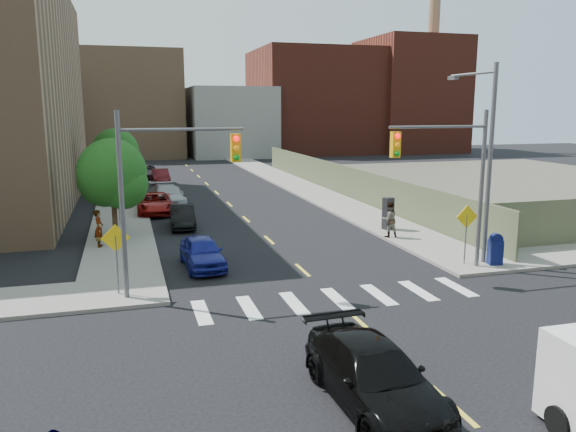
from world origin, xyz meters
TOP-DOWN VIEW (x-y plane):
  - ground at (0.00, 0.00)m, footprint 160.00×160.00m
  - sidewalk_nw at (-7.75, 41.50)m, footprint 3.50×73.00m
  - sidewalk_ne at (7.75, 41.50)m, footprint 3.50×73.00m
  - fence_north at (9.60, 28.00)m, footprint 0.12×44.00m
  - gravel_lot at (28.00, 30.00)m, footprint 36.00×42.00m
  - bg_bldg_west at (-22.00, 70.00)m, footprint 14.00×18.00m
  - bg_bldg_midwest at (-6.00, 72.00)m, footprint 14.00×16.00m
  - bg_bldg_center at (8.00, 70.00)m, footprint 12.00×16.00m
  - bg_bldg_east at (22.00, 72.00)m, footprint 18.00×18.00m
  - bg_bldg_fareast at (38.00, 70.00)m, footprint 14.00×16.00m
  - smokestack at (42.00, 70.00)m, footprint 1.80×1.80m
  - signal_nw at (-5.98, 6.00)m, footprint 4.59×0.30m
  - signal_ne at (5.98, 6.00)m, footprint 4.59×0.30m
  - streetlight_ne at (8.20, 6.90)m, footprint 0.25×3.70m
  - warn_sign_nw at (-7.80, 6.50)m, footprint 1.06×0.06m
  - warn_sign_ne at (7.20, 6.50)m, footprint 1.06×0.06m
  - warn_sign_midwest at (-7.80, 20.00)m, footprint 1.06×0.06m
  - tree_west_near at (-8.00, 16.05)m, footprint 3.66×3.64m
  - tree_west_far at (-8.00, 31.05)m, footprint 3.66×3.64m
  - parked_car_blue at (-4.20, 9.69)m, footprint 1.86×4.23m
  - parked_car_black at (-4.20, 18.60)m, footprint 1.59×4.11m
  - parked_car_red at (-5.48, 23.78)m, footprint 2.54×5.12m
  - parked_car_silver at (-4.49, 26.59)m, footprint 2.62×5.47m
  - parked_car_white at (-4.20, 26.52)m, footprint 2.06×4.49m
  - parked_car_maroon at (-4.22, 38.83)m, footprint 1.64×4.34m
  - parked_car_grey at (-5.50, 44.17)m, footprint 2.39×5.09m
  - black_sedan at (-1.82, -3.39)m, footprint 2.36×5.27m
  - mailbox at (8.43, 6.00)m, footprint 0.66×0.54m
  - payphone at (7.13, 14.13)m, footprint 0.64×0.57m
  - pedestrian_west at (-8.76, 14.40)m, footprint 0.51×0.73m
  - pedestrian_east at (6.30, 12.30)m, footprint 0.95×0.76m

SIDE VIEW (x-z plane):
  - ground at x=0.00m, z-range 0.00..0.00m
  - gravel_lot at x=28.00m, z-range 0.00..0.06m
  - sidewalk_nw at x=-7.75m, z-range 0.00..0.15m
  - sidewalk_ne at x=7.75m, z-range 0.00..0.15m
  - parked_car_black at x=-4.20m, z-range 0.00..1.34m
  - parked_car_red at x=-5.48m, z-range 0.00..1.40m
  - parked_car_grey at x=-5.50m, z-range 0.00..1.41m
  - parked_car_maroon at x=-4.22m, z-range 0.00..1.41m
  - parked_car_blue at x=-4.20m, z-range 0.00..1.42m
  - parked_car_white at x=-4.20m, z-range 0.00..1.49m
  - black_sedan at x=-1.82m, z-range 0.00..1.50m
  - parked_car_silver at x=-4.49m, z-range 0.00..1.54m
  - mailbox at x=8.43m, z-range 0.13..1.56m
  - payphone at x=7.13m, z-range 0.15..2.00m
  - pedestrian_west at x=-8.76m, z-range 0.15..2.04m
  - pedestrian_east at x=6.30m, z-range 0.15..2.06m
  - fence_north at x=9.60m, z-range 0.00..2.50m
  - warn_sign_nw at x=-7.80m, z-range 0.58..3.41m
  - warn_sign_ne at x=7.20m, z-range 0.58..3.41m
  - warn_sign_midwest at x=-7.80m, z-range 0.58..3.41m
  - tree_west_near at x=-8.00m, z-range 0.72..6.24m
  - tree_west_far at x=-8.00m, z-range 0.72..6.24m
  - signal_nw at x=-5.98m, z-range 1.03..8.03m
  - signal_ne at x=5.98m, z-range 1.03..8.03m
  - bg_bldg_center at x=8.00m, z-range 0.00..10.00m
  - streetlight_ne at x=8.20m, z-range 0.72..9.72m
  - bg_bldg_west at x=-22.00m, z-range 0.00..12.00m
  - bg_bldg_midwest at x=-6.00m, z-range 0.00..15.00m
  - bg_bldg_east at x=22.00m, z-range 0.00..16.00m
  - bg_bldg_fareast at x=38.00m, z-range 0.00..18.00m
  - smokestack at x=42.00m, z-range 0.00..28.00m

